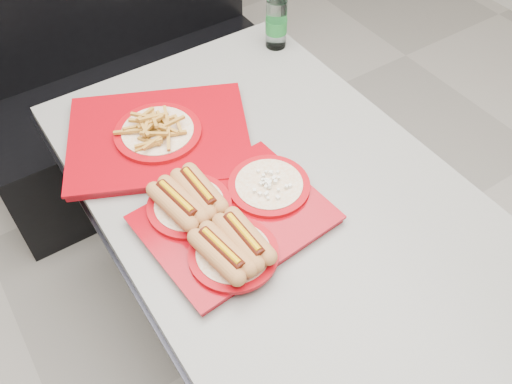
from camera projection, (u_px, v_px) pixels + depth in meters
ground at (272, 321)px, 2.02m from camera, size 6.00×6.00×0.00m
diner_table at (277, 226)px, 1.58m from camera, size 0.92×1.42×0.75m
booth_bench at (130, 82)px, 2.32m from camera, size 1.30×0.57×1.35m
tray_near at (228, 217)px, 1.35m from camera, size 0.47×0.40×0.10m
tray_far at (158, 134)px, 1.56m from camera, size 0.64×0.58×0.10m
water_bottle at (276, 19)px, 1.82m from camera, size 0.07×0.07×0.23m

